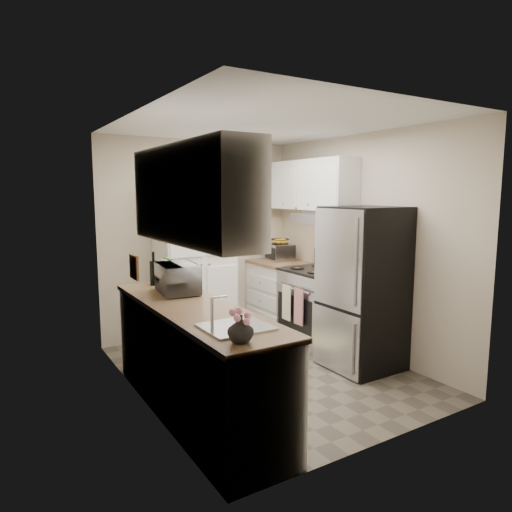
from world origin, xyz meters
The scene contains 16 objects.
ground centered at (0.00, 0.00, 0.00)m, with size 3.20×3.20×0.00m, color #665B4C.
room_shell centered at (-0.02, -0.01, 1.63)m, with size 2.64×3.24×2.52m.
pantry_cabinet centered at (-0.20, 1.32, 1.00)m, with size 0.90×0.55×2.00m, color white.
base_cabinet_left centered at (-0.99, -0.43, 0.44)m, with size 0.60×2.30×0.88m, color white.
countertop_left centered at (-0.99, -0.43, 0.90)m, with size 0.63×2.33×0.04m, color #846647.
base_cabinet_right centered at (0.99, 1.19, 0.44)m, with size 0.60×0.80×0.88m, color white.
countertop_right centered at (0.99, 1.19, 0.90)m, with size 0.63×0.83×0.04m, color #846647.
electric_range centered at (0.97, 0.39, 0.48)m, with size 0.71×0.78×1.13m.
refrigerator centered at (0.94, -0.41, 0.85)m, with size 0.70×0.72×1.70m, color #B7B7BC.
microwave centered at (-0.91, 0.09, 1.06)m, with size 0.49×0.33×0.27m, color silver.
wine_bottle centered at (-0.99, 0.55, 1.07)m, with size 0.08×0.08×0.31m, color black.
flower_vase centered at (-1.11, -1.43, 1.01)m, with size 0.17×0.17×0.17m, color silver.
cutting_board centered at (-0.82, 0.57, 1.05)m, with size 0.02×0.21×0.26m, color #3A8233.
toaster_oven centered at (1.04, 1.29, 1.03)m, with size 0.30×0.39×0.22m, color #A4A5A9.
fruit_basket centered at (1.06, 1.30, 1.20)m, with size 0.25×0.25×0.11m, color #FFAE20, non-canonical shape.
kitchen_mat centered at (0.04, 0.53, 0.01)m, with size 0.50×0.79×0.01m, color #C7C088.
Camera 1 is at (-2.46, -3.81, 1.85)m, focal length 32.00 mm.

